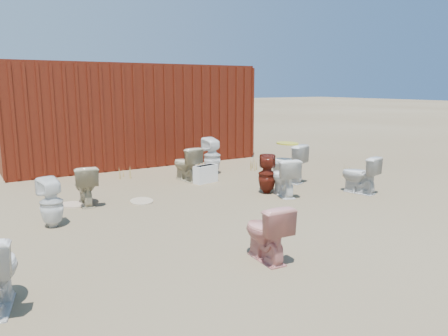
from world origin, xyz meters
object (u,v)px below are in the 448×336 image
loose_tank (206,174)px  toilet_back_beige_left (85,185)px  shipping_container (128,114)px  toilet_front_e (360,175)px  toilet_back_a (51,203)px  toilet_back_beige_right (186,164)px  toilet_front_pink (266,232)px  toilet_back_e (212,156)px  toilet_back_yellowlid (287,163)px  toilet_front_maroon (267,174)px  toilet_front_c (284,177)px

loose_tank → toilet_back_beige_left: bearing=176.1°
shipping_container → toilet_front_e: 6.00m
toilet_front_e → toilet_back_a: toilet_back_a is taller
toilet_back_beige_left → toilet_back_beige_right: toilet_back_beige_right is taller
toilet_front_pink → toilet_back_e: (1.92, 4.45, 0.07)m
toilet_back_yellowlid → toilet_back_e: toilet_back_e is taller
toilet_front_maroon → toilet_back_e: toilet_back_e is taller
toilet_front_maroon → toilet_back_yellowlid: bearing=-111.3°
toilet_front_e → toilet_front_maroon: bearing=-45.5°
toilet_back_yellowlid → shipping_container: bearing=-85.4°
toilet_back_e → toilet_front_pink: bearing=62.1°
toilet_front_maroon → toilet_back_beige_left: (-2.96, 0.93, -0.02)m
toilet_back_beige_right → loose_tank: bearing=111.8°
toilet_back_beige_right → toilet_back_beige_left: bearing=11.0°
toilet_back_yellowlid → loose_tank: (-1.39, 0.83, -0.21)m
toilet_back_beige_right → toilet_back_yellowlid: 2.02m
shipping_container → toilet_back_beige_left: 4.30m
toilet_back_a → loose_tank: (3.14, 1.31, -0.17)m
loose_tank → toilet_front_e: bearing=-62.4°
toilet_back_beige_left → loose_tank: size_ratio=1.30×
toilet_front_c → toilet_back_beige_right: 2.21m
toilet_front_c → toilet_back_yellowlid: (0.75, 0.82, 0.05)m
toilet_back_a → toilet_back_beige_left: bearing=-139.2°
shipping_container → toilet_front_maroon: bearing=-78.9°
toilet_back_beige_left → toilet_back_yellowlid: size_ratio=0.85×
toilet_front_e → toilet_front_pink: bearing=11.3°
shipping_container → toilet_front_pink: size_ratio=9.25×
toilet_front_pink → toilet_back_yellowlid: 4.02m
toilet_front_maroon → toilet_back_a: size_ratio=1.02×
toilet_front_c → toilet_back_beige_left: bearing=-5.0°
toilet_back_a → toilet_back_beige_left: (0.68, 0.89, -0.02)m
toilet_back_beige_left → toilet_front_pink: bearing=115.3°
toilet_front_maroon → toilet_back_a: (-3.64, 0.03, -0.01)m
toilet_front_maroon → toilet_back_beige_left: 3.10m
toilet_front_c → toilet_back_e: (-0.09, 2.33, 0.06)m
shipping_container → toilet_back_beige_right: (0.17, -2.87, -0.86)m
toilet_back_e → toilet_front_c: bearing=87.5°
toilet_front_c → toilet_front_maroon: 0.34m
shipping_container → toilet_back_e: 2.86m
toilet_front_c → toilet_back_yellowlid: 1.11m
shipping_container → loose_tank: (0.40, -3.26, -1.02)m
toilet_front_e → loose_tank: (-1.92, 2.20, -0.16)m
toilet_back_yellowlid → loose_tank: 1.63m
toilet_front_pink → toilet_front_maroon: (1.87, 2.43, 0.02)m
toilet_front_e → toilet_back_beige_left: bearing=-36.4°
toilet_front_maroon → toilet_back_yellowlid: (0.88, 0.51, 0.04)m
toilet_front_c → loose_tank: bearing=-52.1°
toilet_front_e → toilet_back_e: bearing=-78.8°
toilet_front_pink → toilet_back_a: toilet_back_a is taller
toilet_front_maroon → toilet_back_beige_right: bearing=-28.4°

